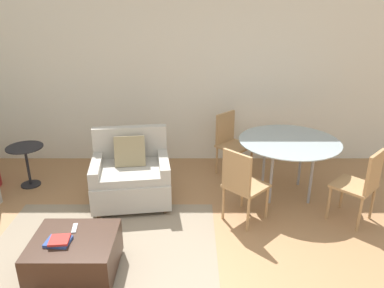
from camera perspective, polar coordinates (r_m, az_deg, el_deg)
wall_back at (r=5.72m, az=-2.28°, el=10.64°), size 12.00×0.06×2.75m
area_rug at (r=4.16m, az=-13.56°, el=-15.23°), size 2.36×1.78×0.01m
armchair at (r=4.81m, az=-9.47°, el=-4.76°), size 1.04×0.93×0.90m
ottoman at (r=3.79m, az=-17.59°, el=-15.80°), size 0.77×0.68×0.39m
book_stack at (r=3.66m, az=-19.87°, el=-13.78°), size 0.23×0.20×0.05m
tv_remote_primary at (r=3.82m, az=-17.66°, el=-12.15°), size 0.06×0.16×0.01m
side_table at (r=5.56m, az=-24.15°, el=-2.01°), size 0.48×0.48×0.58m
dining_table at (r=4.92m, az=14.32°, el=-0.21°), size 1.28×1.28×0.76m
dining_chair_near_left at (r=4.25m, az=7.36°, el=-5.73°), size 0.59×0.59×0.90m
dining_chair_near_right at (r=4.62m, az=24.32°, el=-5.23°), size 0.59×0.59×0.90m
dining_chair_far_left at (r=5.48m, az=5.61°, el=0.73°), size 0.59×0.59×0.90m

